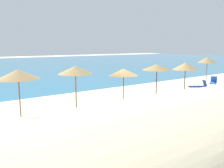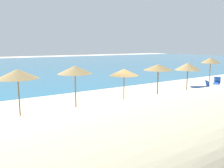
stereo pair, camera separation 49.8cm
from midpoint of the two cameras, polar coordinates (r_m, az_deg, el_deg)
name	(u,v)px [view 1 (the left image)]	position (r m, az deg, el deg)	size (l,w,h in m)	color
ground_plane	(135,101)	(17.57, 4.79, -4.12)	(160.00, 160.00, 0.00)	beige
sea_water	(12,66)	(52.11, -23.45, 4.09)	(160.00, 64.59, 0.01)	teal
dune_ridge	(183,124)	(9.76, 15.54, -9.44)	(36.16, 6.43, 2.00)	beige
beach_umbrella_1	(18,74)	(14.38, -22.78, 2.18)	(2.39, 2.39, 2.75)	brown
beach_umbrella_2	(75,70)	(15.48, -9.80, 3.37)	(2.28, 2.28, 2.78)	brown
beach_umbrella_3	(124,72)	(17.69, 2.04, 2.89)	(2.20, 2.20, 2.35)	brown
beach_umbrella_4	(157,67)	(20.01, 10.16, 4.06)	(2.46, 2.46, 2.54)	brown
beach_umbrella_5	(185,66)	(22.76, 16.83, 4.16)	(2.35, 2.35, 2.53)	brown
beach_umbrella_6	(207,60)	(26.14, 21.64, 5.42)	(1.91, 1.91, 2.89)	brown
lounge_chair_0	(199,86)	(23.33, 19.77, -0.42)	(1.74, 1.47, 0.89)	blue
lounge_chair_2	(213,82)	(26.08, 22.92, 0.50)	(1.46, 1.13, 0.94)	blue
cooler_box	(173,98)	(18.19, 13.88, -3.26)	(0.42, 0.33, 0.40)	blue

